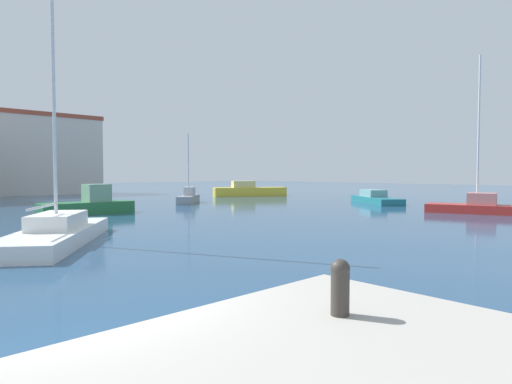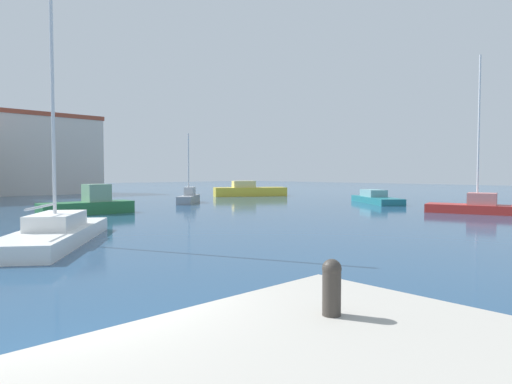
% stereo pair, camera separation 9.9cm
% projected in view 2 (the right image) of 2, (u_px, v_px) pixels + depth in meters
% --- Properties ---
extents(water, '(160.00, 160.00, 0.00)m').
position_uv_depth(water, '(182.00, 210.00, 29.99)').
color(water, navy).
rests_on(water, ground).
extents(mooring_bollard, '(0.20, 0.20, 0.57)m').
position_uv_depth(mooring_bollard, '(332.00, 285.00, 4.41)').
color(mooring_bollard, '#38332D').
rests_on(mooring_bollard, pier_quay).
extents(sailboat_red_far_right, '(3.47, 6.27, 9.89)m').
position_uv_depth(sailboat_red_far_right, '(478.00, 206.00, 27.53)').
color(sailboat_red_far_right, '#B22823').
rests_on(sailboat_red_far_right, water).
extents(sailboat_grey_distant_east, '(4.10, 4.09, 5.88)m').
position_uv_depth(sailboat_grey_distant_east, '(189.00, 197.00, 37.10)').
color(sailboat_grey_distant_east, gray).
rests_on(sailboat_grey_distant_east, water).
extents(motorboat_green_behind_lamppost, '(5.59, 2.02, 1.85)m').
position_uv_depth(motorboat_green_behind_lamppost, '(89.00, 204.00, 27.17)').
color(motorboat_green_behind_lamppost, '#28703D').
rests_on(motorboat_green_behind_lamppost, water).
extents(motorboat_yellow_distant_north, '(7.94, 5.99, 1.67)m').
position_uv_depth(motorboat_yellow_distant_north, '(249.00, 191.00, 48.24)').
color(motorboat_yellow_distant_north, gold).
rests_on(motorboat_yellow_distant_north, water).
extents(motorboat_teal_center_channel, '(5.74, 6.74, 1.11)m').
position_uv_depth(motorboat_teal_center_channel, '(376.00, 198.00, 37.05)').
color(motorboat_teal_center_channel, '#1E707A').
rests_on(motorboat_teal_center_channel, water).
extents(sailboat_white_outer_mooring, '(6.23, 7.55, 10.79)m').
position_uv_depth(sailboat_white_outer_mooring, '(56.00, 231.00, 15.81)').
color(sailboat_white_outer_mooring, white).
rests_on(sailboat_white_outer_mooring, water).
extents(harbor_office, '(14.17, 5.32, 9.50)m').
position_uv_depth(harbor_office, '(37.00, 154.00, 51.50)').
color(harbor_office, beige).
rests_on(harbor_office, ground).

